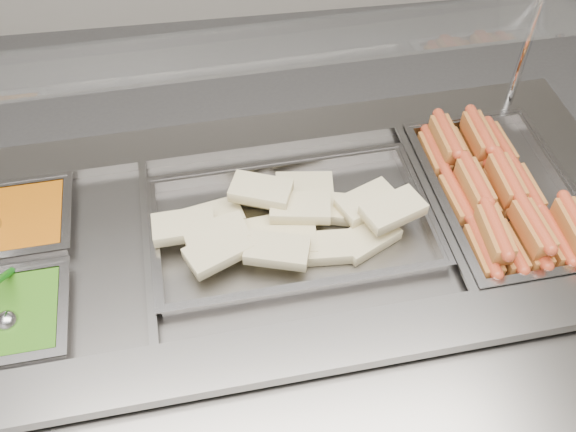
{
  "coord_description": "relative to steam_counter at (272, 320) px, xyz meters",
  "views": [
    {
      "loc": [
        0.02,
        -0.63,
        1.96
      ],
      "look_at": [
        0.16,
        0.31,
        0.85
      ],
      "focal_mm": 40.0,
      "sensor_mm": 36.0,
      "label": 1
    }
  ],
  "objects": [
    {
      "name": "steam_counter",
      "position": [
        0.0,
        0.0,
        0.0
      ],
      "size": [
        1.77,
        0.85,
        0.83
      ],
      "color": "slate",
      "rests_on": "ground"
    },
    {
      "name": "tray_rail",
      "position": [
        0.02,
        -0.47,
        0.37
      ],
      "size": [
        1.67,
        0.43,
        0.05
      ],
      "color": "gray",
      "rests_on": "steam_counter"
    },
    {
      "name": "sneeze_guard",
      "position": [
        -0.01,
        0.2,
        0.75
      ],
      "size": [
        1.53,
        0.35,
        0.41
      ],
      "color": "silver",
      "rests_on": "steam_counter"
    },
    {
      "name": "pan_hotdogs",
      "position": [
        0.57,
        0.03,
        0.38
      ],
      "size": [
        0.34,
        0.52,
        0.09
      ],
      "color": "gray",
      "rests_on": "steam_counter"
    },
    {
      "name": "pan_wraps",
      "position": [
        0.06,
        0.0,
        0.39
      ],
      "size": [
        0.64,
        0.4,
        0.06
      ],
      "color": "gray",
      "rests_on": "steam_counter"
    },
    {
      "name": "pan_beans",
      "position": [
        -0.6,
        0.1,
        0.38
      ],
      "size": [
        0.29,
        0.23,
        0.09
      ],
      "color": "gray",
      "rests_on": "steam_counter"
    },
    {
      "name": "pan_peas",
      "position": [
        -0.59,
        -0.16,
        0.38
      ],
      "size": [
        0.29,
        0.23,
        0.09
      ],
      "color": "gray",
      "rests_on": "steam_counter"
    },
    {
      "name": "hotdogs_in_buns",
      "position": [
        0.55,
        0.02,
        0.42
      ],
      "size": [
        0.27,
        0.48,
        0.11
      ],
      "color": "#A85723",
      "rests_on": "pan_hotdogs"
    },
    {
      "name": "tortilla_wraps",
      "position": [
        0.04,
        -0.0,
        0.43
      ],
      "size": [
        0.62,
        0.32,
        0.09
      ],
      "color": "beige",
      "rests_on": "pan_wraps"
    },
    {
      "name": "serving_spoon",
      "position": [
        -0.56,
        -0.17,
        0.42
      ],
      "size": [
        0.05,
        0.16,
        0.14
      ],
      "color": "#B5B6BA",
      "rests_on": "pan_peas"
    }
  ]
}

